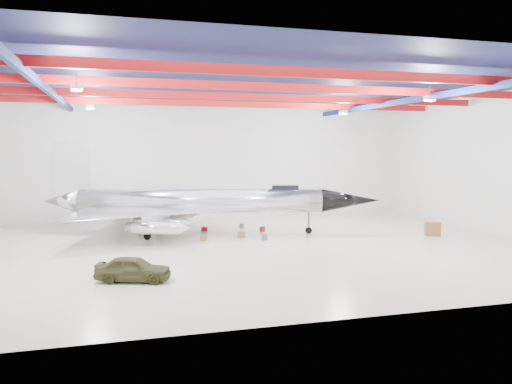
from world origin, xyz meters
name	(u,v)px	position (x,y,z in m)	size (l,w,h in m)	color
floor	(244,247)	(0.00, 0.00, 0.00)	(40.00, 40.00, 0.00)	beige
wall_back	(206,161)	(0.00, 15.00, 5.50)	(40.00, 40.00, 0.00)	silver
wall_right	(494,164)	(20.00, 0.00, 5.50)	(30.00, 30.00, 0.00)	silver
ceiling	(244,83)	(0.00, 0.00, 11.00)	(40.00, 40.00, 0.00)	#0A0F38
ceiling_structure	(244,93)	(0.00, 0.00, 10.32)	(39.50, 29.50, 1.08)	maroon
jet_aircraft	(200,204)	(-2.05, 5.90, 2.35)	(25.89, 18.16, 7.16)	silver
jeep	(133,269)	(-7.50, -7.01, 0.64)	(1.51, 3.76, 1.28)	#39391C
desk	(432,229)	(14.96, 0.39, 0.52)	(1.15, 0.57, 1.05)	brown
crate_ply	(203,238)	(-2.30, 3.05, 0.16)	(0.46, 0.37, 0.32)	olive
toolbox_red	(204,229)	(-1.52, 7.25, 0.17)	(0.49, 0.39, 0.34)	maroon
engine_drum	(265,237)	(2.08, 2.14, 0.20)	(0.45, 0.45, 0.40)	#59595B
crate_small	(141,233)	(-6.57, 7.01, 0.13)	(0.38, 0.30, 0.27)	#59595B
tool_chest	(262,229)	(2.93, 5.69, 0.21)	(0.47, 0.47, 0.42)	maroon
oil_barrel	(242,235)	(0.70, 3.63, 0.20)	(0.57, 0.45, 0.40)	olive
spares_box	(242,226)	(1.80, 8.13, 0.18)	(0.41, 0.41, 0.36)	#59595B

